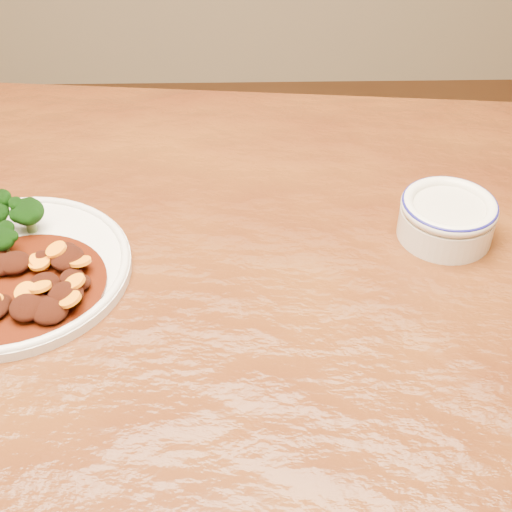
{
  "coord_description": "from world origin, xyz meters",
  "views": [
    {
      "loc": [
        0.06,
        -0.56,
        1.26
      ],
      "look_at": [
        0.07,
        0.03,
        0.77
      ],
      "focal_mm": 50.0,
      "sensor_mm": 36.0,
      "label": 1
    }
  ],
  "objects": [
    {
      "name": "dining_table",
      "position": [
        -0.0,
        0.0,
        0.67
      ],
      "size": [
        1.58,
        1.05,
        0.75
      ],
      "rotation": [
        0.0,
        0.0,
        -0.1
      ],
      "color": "#5E3110",
      "rests_on": "ground"
    },
    {
      "name": "mince_stew",
      "position": [
        -0.16,
        -0.01,
        0.77
      ],
      "size": [
        0.17,
        0.17,
        0.03
      ],
      "color": "#401406",
      "rests_on": "dinner_plate"
    },
    {
      "name": "dip_bowl",
      "position": [
        0.29,
        0.08,
        0.78
      ],
      "size": [
        0.11,
        0.11,
        0.05
      ],
      "rotation": [
        0.0,
        0.0,
        -0.18
      ],
      "color": "silver",
      "rests_on": "dining_table"
    },
    {
      "name": "dinner_plate",
      "position": [
        -0.19,
        0.02,
        0.76
      ],
      "size": [
        0.26,
        0.26,
        0.02
      ],
      "rotation": [
        0.0,
        0.0,
        -0.24
      ],
      "color": "silver",
      "rests_on": "dining_table"
    }
  ]
}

